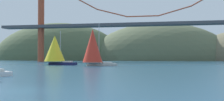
{
  "coord_description": "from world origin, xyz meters",
  "views": [
    {
      "loc": [
        10.94,
        -19.71,
        2.74
      ],
      "look_at": [
        0.0,
        32.56,
        3.7
      ],
      "focal_mm": 44.11,
      "sensor_mm": 36.0,
      "label": 1
    }
  ],
  "objects": [
    {
      "name": "suspension_bridge",
      "position": [
        0.0,
        95.0,
        17.72
      ],
      "size": [
        127.72,
        6.0,
        40.69
      ],
      "color": "#A34228",
      "rests_on": "ground_plane"
    },
    {
      "name": "headland_left",
      "position": [
        -55.0,
        135.0,
        0.0
      ],
      "size": [
        81.4,
        44.0,
        44.35
      ],
      "primitive_type": "ellipsoid",
      "color": "#4C5B3D",
      "rests_on": "ground_plane"
    },
    {
      "name": "ground_plane",
      "position": [
        0.0,
        0.0,
        0.0
      ],
      "size": [
        360.0,
        360.0,
        0.0
      ],
      "primitive_type": "plane",
      "color": "navy"
    },
    {
      "name": "headland_center",
      "position": [
        5.0,
        135.0,
        0.0
      ],
      "size": [
        79.65,
        44.0,
        41.8
      ],
      "primitive_type": "ellipsoid",
      "color": "#5B6647",
      "rests_on": "ground_plane"
    },
    {
      "name": "sailboat_scarlet_sail",
      "position": [
        -8.61,
        49.56,
        5.06
      ],
      "size": [
        9.69,
        7.55,
        11.22
      ],
      "color": "#B7B2A8",
      "rests_on": "ground_plane"
    },
    {
      "name": "sailboat_yellow_sail",
      "position": [
        -21.58,
        55.01,
        4.59
      ],
      "size": [
        9.75,
        6.22,
        9.83
      ],
      "color": "#191E4C",
      "rests_on": "ground_plane"
    }
  ]
}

